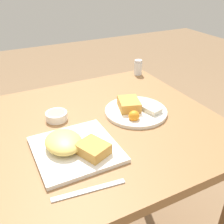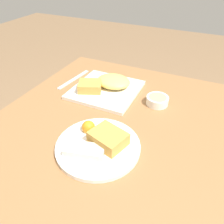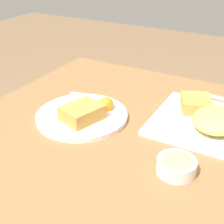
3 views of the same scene
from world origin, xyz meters
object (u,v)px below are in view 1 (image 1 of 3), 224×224
at_px(plate_square_near, 73,146).
at_px(butter_knife, 89,190).
at_px(salt_shaker, 138,68).
at_px(sauce_ramekin, 57,116).
at_px(plate_oval_far, 135,110).

xyz_separation_m(plate_square_near, butter_knife, (0.18, -0.02, -0.02)).
height_order(salt_shaker, butter_knife, salt_shaker).
bearing_deg(butter_knife, sauce_ramekin, 92.36).
distance_m(plate_square_near, salt_shaker, 0.75).
distance_m(plate_oval_far, sauce_ramekin, 0.32).
height_order(plate_oval_far, salt_shaker, salt_shaker).
distance_m(plate_square_near, sauce_ramekin, 0.23).
bearing_deg(plate_square_near, sauce_ramekin, 177.65).
bearing_deg(plate_oval_far, salt_shaker, 146.71).
bearing_deg(plate_oval_far, butter_knife, -47.25).
bearing_deg(sauce_ramekin, butter_knife, -4.26).
relative_size(sauce_ramekin, butter_knife, 0.41).
height_order(sauce_ramekin, butter_knife, sauce_ramekin).
bearing_deg(butter_knife, plate_oval_far, 49.37).
bearing_deg(plate_square_near, plate_oval_far, 112.11).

